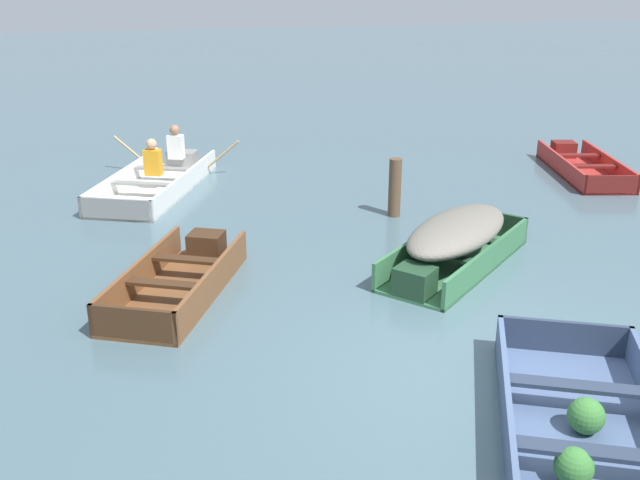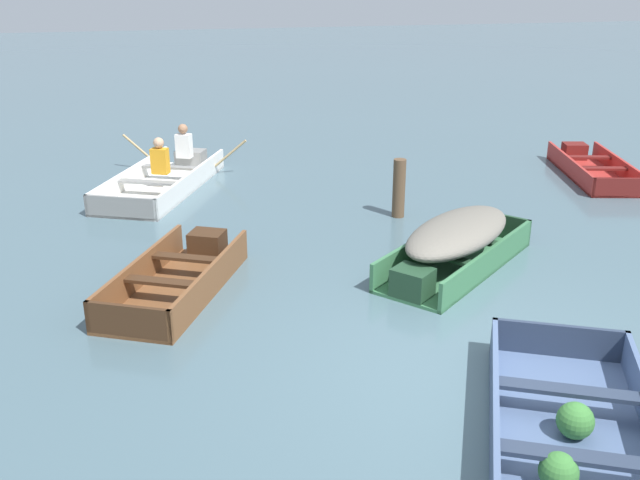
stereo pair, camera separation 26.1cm
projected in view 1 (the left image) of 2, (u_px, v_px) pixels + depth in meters
The scene contains 7 objects.
ground_plane at pixel (497, 376), 6.75m from camera, with size 80.00×80.00×0.00m, color #47606B.
dinghy_slate_blue_foreground at pixel (587, 444), 5.58m from camera, with size 2.45×3.25×0.37m.
skiff_wooden_brown_near_moored at pixel (181, 279), 8.50m from camera, with size 1.93×2.59×0.39m.
skiff_green_mid_moored at pixel (456, 239), 9.05m from camera, with size 2.61×2.43×0.67m.
skiff_red_far_moored at pixel (581, 166), 13.34m from camera, with size 1.57×2.80×0.34m.
rowboat_white_with_crew at pixel (159, 177), 12.41m from camera, with size 2.76×3.40×0.92m.
mooring_post at pixel (395, 188), 10.90m from camera, with size 0.19×0.19×0.91m, color brown.
Camera 1 is at (-3.11, -5.20, 3.64)m, focal length 40.00 mm.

